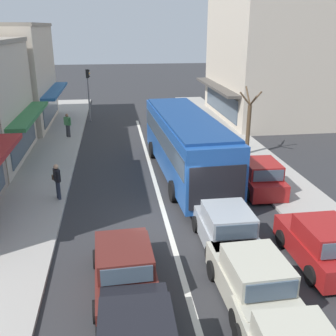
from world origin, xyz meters
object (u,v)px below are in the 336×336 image
at_px(sedan_queue_far_back, 125,270).
at_px(pedestrian_with_handbag_near, 57,179).
at_px(hatchback_adjacent_lane_trail, 226,228).
at_px(traffic_light_downstreet, 88,86).
at_px(pedestrian_browsing_midblock, 68,124).
at_px(hatchback_queue_gap_filler, 252,280).
at_px(parked_hatchback_kerb_front, 321,244).
at_px(street_tree_right, 249,124).
at_px(parked_hatchback_kerb_second, 259,177).
at_px(city_bus, 186,141).

bearing_deg(sedan_queue_far_back, pedestrian_with_handbag_near, 112.09).
xyz_separation_m(hatchback_adjacent_lane_trail, traffic_light_downstreet, (-5.64, 20.58, 2.15)).
height_order(sedan_queue_far_back, pedestrian_browsing_midblock, pedestrian_browsing_midblock).
relative_size(sedan_queue_far_back, hatchback_queue_gap_filler, 1.13).
bearing_deg(hatchback_queue_gap_filler, parked_hatchback_kerb_front, 27.85).
bearing_deg(hatchback_queue_gap_filler, traffic_light_downstreet, 103.24).
height_order(hatchback_adjacent_lane_trail, hatchback_queue_gap_filler, same).
height_order(hatchback_queue_gap_filler, street_tree_right, street_tree_right).
distance_m(hatchback_adjacent_lane_trail, parked_hatchback_kerb_front, 3.16).
height_order(parked_hatchback_kerb_front, street_tree_right, street_tree_right).
xyz_separation_m(hatchback_queue_gap_filler, parked_hatchback_kerb_second, (3.03, 7.66, 0.00)).
relative_size(pedestrian_with_handbag_near, pedestrian_browsing_midblock, 1.00).
bearing_deg(parked_hatchback_kerb_front, pedestrian_with_handbag_near, 145.68).
height_order(sedan_queue_far_back, parked_hatchback_kerb_second, parked_hatchback_kerb_second).
relative_size(parked_hatchback_kerb_second, pedestrian_browsing_midblock, 2.31).
bearing_deg(pedestrian_with_handbag_near, hatchback_adjacent_lane_trail, -36.81).
height_order(sedan_queue_far_back, parked_hatchback_kerb_front, parked_hatchback_kerb_front).
xyz_separation_m(hatchback_adjacent_lane_trail, pedestrian_with_handbag_near, (-6.33, 4.74, 0.36)).
xyz_separation_m(pedestrian_with_handbag_near, pedestrian_browsing_midblock, (-0.58, 10.57, -0.00)).
height_order(parked_hatchback_kerb_second, pedestrian_browsing_midblock, pedestrian_browsing_midblock).
xyz_separation_m(city_bus, parked_hatchback_kerb_front, (2.94, -8.58, -1.17)).
distance_m(parked_hatchback_kerb_second, pedestrian_with_handbag_near, 9.28).
relative_size(parked_hatchback_kerb_second, traffic_light_downstreet, 0.89).
height_order(city_bus, sedan_queue_far_back, city_bus).
relative_size(hatchback_adjacent_lane_trail, parked_hatchback_kerb_front, 1.00).
height_order(hatchback_queue_gap_filler, traffic_light_downstreet, traffic_light_downstreet).
bearing_deg(pedestrian_with_handbag_near, traffic_light_downstreet, 87.49).
height_order(city_bus, traffic_light_downstreet, traffic_light_downstreet).
distance_m(hatchback_queue_gap_filler, traffic_light_downstreet, 24.33).
distance_m(sedan_queue_far_back, pedestrian_with_handbag_near, 7.24).
height_order(sedan_queue_far_back, traffic_light_downstreet, traffic_light_downstreet).
xyz_separation_m(parked_hatchback_kerb_front, parked_hatchback_kerb_second, (0.16, 6.14, 0.00)).
bearing_deg(parked_hatchback_kerb_second, pedestrian_browsing_midblock, 132.76).
bearing_deg(parked_hatchback_kerb_front, street_tree_right, 83.08).
bearing_deg(pedestrian_with_handbag_near, parked_hatchback_kerb_front, -34.32).
distance_m(parked_hatchback_kerb_second, pedestrian_browsing_midblock, 14.52).
distance_m(pedestrian_with_handbag_near, pedestrian_browsing_midblock, 10.59).
distance_m(city_bus, pedestrian_browsing_midblock, 10.67).
distance_m(hatchback_adjacent_lane_trail, traffic_light_downstreet, 21.45).
bearing_deg(pedestrian_browsing_midblock, sedan_queue_far_back, -79.20).
bearing_deg(pedestrian_browsing_midblock, street_tree_right, -25.49).
bearing_deg(city_bus, parked_hatchback_kerb_second, -38.17).
xyz_separation_m(hatchback_adjacent_lane_trail, street_tree_right, (4.19, 10.02, 1.21)).
relative_size(hatchback_queue_gap_filler, street_tree_right, 0.93).
height_order(traffic_light_downstreet, pedestrian_with_handbag_near, traffic_light_downstreet).
relative_size(city_bus, parked_hatchback_kerb_second, 2.92).
height_order(hatchback_adjacent_lane_trail, traffic_light_downstreet, traffic_light_downstreet).
xyz_separation_m(traffic_light_downstreet, street_tree_right, (9.82, -10.56, -0.93)).
height_order(parked_hatchback_kerb_front, pedestrian_browsing_midblock, pedestrian_browsing_midblock).
relative_size(traffic_light_downstreet, pedestrian_with_handbag_near, 2.58).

